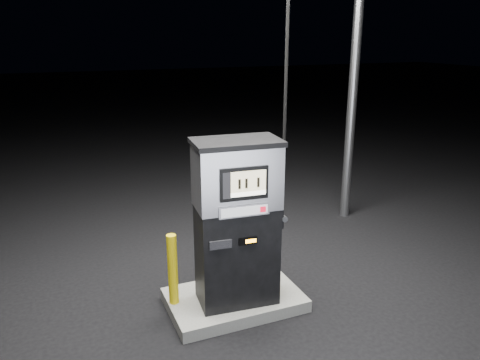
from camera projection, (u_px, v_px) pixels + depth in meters
name	position (u px, v px, depth m)	size (l,w,h in m)	color
ground	(234.00, 305.00, 5.77)	(80.00, 80.00, 0.00)	black
pump_island	(234.00, 300.00, 5.74)	(1.60, 1.00, 0.15)	#62625E
fuel_dispenser	(237.00, 221.00, 5.33)	(1.10, 0.67, 4.06)	black
bollard_left	(173.00, 269.00, 5.43)	(0.12, 0.12, 0.87)	yellow
bollard_right	(276.00, 258.00, 5.77)	(0.11, 0.11, 0.79)	yellow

